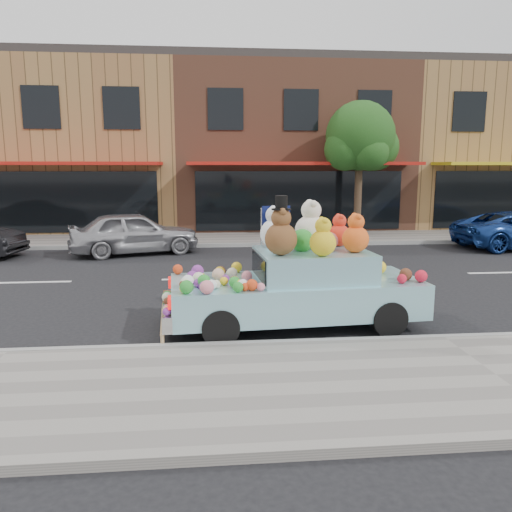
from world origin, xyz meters
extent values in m
plane|color=black|center=(0.00, 0.00, 0.00)|extent=(120.00, 120.00, 0.00)
cube|color=gray|center=(0.00, -6.50, 0.06)|extent=(60.00, 3.00, 0.12)
cube|color=gray|center=(0.00, 6.50, 0.06)|extent=(60.00, 3.00, 0.12)
cube|color=gray|center=(0.00, -5.00, 0.07)|extent=(60.00, 0.12, 0.13)
cube|color=gray|center=(0.00, 5.00, 0.07)|extent=(60.00, 0.12, 0.13)
cube|color=olive|center=(-10.00, 12.00, 3.50)|extent=(10.00, 8.00, 7.00)
cube|color=#332D2B|center=(-10.00, 12.00, 7.15)|extent=(10.00, 8.00, 0.30)
cube|color=black|center=(-10.00, 7.98, 1.40)|extent=(8.50, 0.06, 2.40)
cube|color=#B41910|center=(-10.00, 7.10, 2.90)|extent=(9.00, 1.80, 0.12)
cube|color=black|center=(-10.00, 7.98, 5.00)|extent=(1.40, 0.06, 1.60)
cube|color=black|center=(-7.00, 7.98, 5.00)|extent=(1.40, 0.06, 1.60)
cube|color=brown|center=(0.00, 12.00, 3.50)|extent=(10.00, 8.00, 7.00)
cube|color=#332D2B|center=(0.00, 12.00, 7.15)|extent=(10.00, 8.00, 0.30)
cube|color=black|center=(0.00, 7.98, 1.40)|extent=(8.50, 0.06, 2.40)
cube|color=#B41910|center=(0.00, 7.10, 2.90)|extent=(9.00, 1.80, 0.12)
cube|color=black|center=(-3.00, 7.98, 5.00)|extent=(1.40, 0.06, 1.60)
cube|color=black|center=(0.00, 7.98, 5.00)|extent=(1.40, 0.06, 1.60)
cube|color=black|center=(3.00, 7.98, 5.00)|extent=(1.40, 0.06, 1.60)
cube|color=olive|center=(10.00, 12.00, 3.50)|extent=(10.00, 8.00, 7.00)
cube|color=#332D2B|center=(10.00, 12.00, 7.15)|extent=(10.00, 8.00, 0.30)
cube|color=black|center=(7.00, 7.98, 5.00)|extent=(1.40, 0.06, 1.60)
cylinder|color=#38281C|center=(2.00, 6.50, 1.60)|extent=(0.28, 0.28, 3.20)
sphere|color=#193F12|center=(2.00, 6.50, 3.92)|extent=(2.60, 2.60, 2.60)
sphere|color=#193F12|center=(2.70, 6.80, 3.52)|extent=(1.80, 1.80, 1.80)
sphere|color=#193F12|center=(1.40, 6.30, 3.42)|extent=(1.60, 1.60, 1.60)
sphere|color=#193F12|center=(2.20, 5.90, 3.32)|extent=(1.40, 1.40, 1.40)
sphere|color=#193F12|center=(1.70, 7.10, 3.62)|extent=(1.60, 1.60, 1.60)
imported|color=#A7A6AB|center=(-6.11, 3.87, 0.69)|extent=(4.35, 2.71, 1.38)
cylinder|color=black|center=(-0.75, -4.59, 0.30)|extent=(0.61, 0.24, 0.60)
cylinder|color=black|center=(-0.86, -3.04, 0.30)|extent=(0.61, 0.24, 0.60)
cylinder|color=black|center=(-3.54, -4.80, 0.30)|extent=(0.61, 0.24, 0.60)
cylinder|color=black|center=(-3.66, -3.24, 0.30)|extent=(0.61, 0.24, 0.60)
cube|color=#90CBD7|center=(-2.20, -3.92, 0.55)|extent=(4.41, 2.01, 0.60)
cube|color=#90CBD7|center=(-1.90, -3.90, 1.10)|extent=(2.00, 1.63, 0.50)
cube|color=silver|center=(-4.42, -4.08, 0.40)|extent=(0.29, 1.79, 0.26)
cube|color=red|center=(-4.32, -4.75, 0.72)|extent=(0.08, 0.28, 0.16)
cube|color=red|center=(-4.42, -3.40, 0.72)|extent=(0.08, 0.28, 0.16)
cube|color=black|center=(-2.85, -3.97, 1.10)|extent=(0.13, 1.30, 0.40)
sphere|color=brown|center=(-2.53, -4.29, 1.62)|extent=(0.54, 0.54, 0.54)
sphere|color=brown|center=(-2.53, -4.29, 1.96)|extent=(0.33, 0.33, 0.33)
sphere|color=brown|center=(-2.53, -4.41, 2.07)|extent=(0.13, 0.13, 0.13)
sphere|color=brown|center=(-2.53, -4.18, 2.07)|extent=(0.13, 0.13, 0.13)
cylinder|color=black|center=(-2.53, -4.29, 2.11)|extent=(0.32, 0.32, 0.02)
cylinder|color=black|center=(-2.53, -4.29, 2.22)|extent=(0.20, 0.20, 0.22)
sphere|color=beige|center=(-1.88, -3.54, 1.64)|extent=(0.59, 0.59, 0.59)
sphere|color=beige|center=(-1.88, -3.54, 2.02)|extent=(0.36, 0.36, 0.36)
sphere|color=beige|center=(-1.88, -3.67, 2.14)|extent=(0.14, 0.14, 0.14)
sphere|color=beige|center=(-1.88, -3.42, 2.14)|extent=(0.14, 0.14, 0.14)
sphere|color=#EA4F16|center=(-1.23, -4.15, 1.58)|extent=(0.46, 0.46, 0.46)
sphere|color=#EA4F16|center=(-1.23, -4.15, 1.87)|extent=(0.28, 0.28, 0.28)
sphere|color=#EA4F16|center=(-1.23, -4.25, 1.96)|extent=(0.11, 0.11, 0.11)
sphere|color=#EA4F16|center=(-1.23, -4.05, 1.96)|extent=(0.11, 0.11, 0.11)
sphere|color=red|center=(-1.33, -3.45, 1.55)|extent=(0.40, 0.40, 0.40)
sphere|color=red|center=(-1.33, -3.45, 1.81)|extent=(0.25, 0.25, 0.25)
sphere|color=red|center=(-1.33, -3.54, 1.89)|extent=(0.10, 0.10, 0.10)
sphere|color=red|center=(-1.33, -3.37, 1.89)|extent=(0.10, 0.10, 0.10)
sphere|color=white|center=(-2.54, -3.49, 1.60)|extent=(0.51, 0.51, 0.51)
sphere|color=white|center=(-2.54, -3.49, 1.93)|extent=(0.32, 0.32, 0.32)
sphere|color=white|center=(-2.54, -3.60, 2.04)|extent=(0.12, 0.12, 0.12)
sphere|color=white|center=(-2.54, -3.38, 2.04)|extent=(0.12, 0.12, 0.12)
sphere|color=gold|center=(-1.86, -4.44, 1.57)|extent=(0.43, 0.43, 0.43)
sphere|color=gold|center=(-1.86, -4.44, 1.85)|extent=(0.27, 0.27, 0.27)
sphere|color=gold|center=(-1.86, -4.54, 1.93)|extent=(0.10, 0.10, 0.10)
sphere|color=gold|center=(-1.86, -4.35, 1.93)|extent=(0.10, 0.10, 0.10)
sphere|color=#248428|center=(-2.10, -3.91, 1.53)|extent=(0.40, 0.40, 0.40)
sphere|color=#DA6D78|center=(-1.61, -3.82, 1.50)|extent=(0.32, 0.32, 0.32)
sphere|color=white|center=(-3.67, -4.53, 0.93)|extent=(0.16, 0.16, 0.16)
sphere|color=#DA6D78|center=(-3.74, -4.81, 0.96)|extent=(0.22, 0.22, 0.22)
sphere|color=#EFAC1A|center=(-4.05, -4.37, 0.92)|extent=(0.15, 0.15, 0.15)
sphere|color=#EFAC1A|center=(-3.47, -4.24, 0.92)|extent=(0.14, 0.14, 0.14)
sphere|color=#EFAC1A|center=(-3.83, -3.94, 0.92)|extent=(0.14, 0.14, 0.14)
sphere|color=red|center=(-3.30, -4.35, 0.94)|extent=(0.17, 0.17, 0.17)
sphere|color=red|center=(-3.91, -3.88, 0.93)|extent=(0.15, 0.15, 0.15)
sphere|color=#248428|center=(-3.30, -4.44, 0.94)|extent=(0.19, 0.19, 0.19)
sphere|color=#248428|center=(-3.79, -4.39, 0.96)|extent=(0.22, 0.22, 0.22)
sphere|color=#EFAC1A|center=(-4.10, -4.70, 0.92)|extent=(0.15, 0.15, 0.15)
sphere|color=#522917|center=(-4.12, -4.44, 0.92)|extent=(0.14, 0.14, 0.14)
sphere|color=#EFAC1A|center=(-3.52, -3.62, 0.94)|extent=(0.19, 0.19, 0.19)
sphere|color=beige|center=(-4.10, -4.41, 0.94)|extent=(0.17, 0.17, 0.17)
sphere|color=#732A82|center=(-3.91, -3.58, 0.96)|extent=(0.22, 0.22, 0.22)
sphere|color=red|center=(-3.15, -4.67, 0.92)|extent=(0.13, 0.13, 0.13)
sphere|color=beige|center=(-3.88, -4.14, 0.95)|extent=(0.21, 0.21, 0.21)
sphere|color=#DA6D78|center=(-3.07, -3.99, 0.94)|extent=(0.18, 0.18, 0.18)
sphere|color=white|center=(-4.05, -4.34, 0.95)|extent=(0.21, 0.21, 0.21)
sphere|color=#732A82|center=(-3.43, -4.05, 0.92)|extent=(0.14, 0.14, 0.14)
sphere|color=#248428|center=(-4.04, -4.34, 0.94)|extent=(0.17, 0.17, 0.17)
sphere|color=white|center=(-4.04, -4.41, 0.92)|extent=(0.13, 0.13, 0.13)
sphere|color=#732A82|center=(-3.78, -4.72, 0.94)|extent=(0.19, 0.19, 0.19)
sphere|color=#732A82|center=(-3.89, -4.37, 0.92)|extent=(0.15, 0.15, 0.15)
sphere|color=#DA6D78|center=(-2.90, -4.70, 0.92)|extent=(0.13, 0.13, 0.13)
sphere|color=#522917|center=(-3.51, -3.58, 0.95)|extent=(0.19, 0.19, 0.19)
sphere|color=#248428|center=(-3.26, -4.74, 0.93)|extent=(0.17, 0.17, 0.17)
sphere|color=#EFAC1A|center=(-3.20, -3.26, 0.95)|extent=(0.20, 0.20, 0.20)
sphere|color=#732A82|center=(-3.99, -4.01, 0.95)|extent=(0.20, 0.20, 0.20)
sphere|color=#248428|center=(-4.06, -4.76, 0.96)|extent=(0.22, 0.22, 0.22)
sphere|color=beige|center=(-3.60, -4.46, 0.92)|extent=(0.14, 0.14, 0.14)
sphere|color=red|center=(-4.28, -3.32, 0.94)|extent=(0.18, 0.18, 0.18)
sphere|color=white|center=(-3.17, -4.59, 0.94)|extent=(0.17, 0.17, 0.17)
sphere|color=red|center=(-3.04, -4.66, 0.94)|extent=(0.19, 0.19, 0.19)
sphere|color=beige|center=(-3.31, -3.75, 0.95)|extent=(0.19, 0.19, 0.19)
sphere|color=#EFAC1A|center=(-3.26, -4.45, 0.93)|extent=(0.16, 0.16, 0.16)
sphere|color=#D8A88C|center=(-3.55, -3.97, 0.97)|extent=(0.22, 0.22, 0.22)
sphere|color=#EFAC1A|center=(-4.36, -4.81, 0.60)|extent=(0.14, 0.14, 0.14)
sphere|color=#732A82|center=(-4.36, -4.83, 0.60)|extent=(0.14, 0.14, 0.14)
sphere|color=beige|center=(-4.42, -4.07, 0.62)|extent=(0.18, 0.18, 0.18)
sphere|color=beige|center=(-4.37, -4.78, 0.60)|extent=(0.14, 0.14, 0.14)
sphere|color=#DA6D78|center=(-4.38, -4.63, 0.59)|extent=(0.12, 0.12, 0.12)
sphere|color=#248428|center=(-4.37, -4.75, 0.60)|extent=(0.13, 0.13, 0.13)
sphere|color=#248428|center=(-4.43, -3.88, 0.60)|extent=(0.15, 0.15, 0.15)
sphere|color=#248428|center=(-4.43, -3.96, 0.61)|extent=(0.17, 0.17, 0.17)
sphere|color=#522917|center=(-4.41, -4.21, 0.59)|extent=(0.12, 0.12, 0.12)
sphere|color=#EFAC1A|center=(-0.82, -3.69, 0.97)|extent=(0.24, 0.24, 0.24)
sphere|color=red|center=(-0.54, -3.15, 0.97)|extent=(0.24, 0.24, 0.24)
sphere|color=#EFAC1A|center=(-0.81, -3.20, 0.98)|extent=(0.25, 0.25, 0.25)
sphere|color=#522917|center=(-0.34, -4.19, 0.96)|extent=(0.22, 0.22, 0.22)
sphere|color=red|center=(-0.49, -4.40, 0.93)|extent=(0.16, 0.16, 0.16)
sphere|color=red|center=(-0.12, -4.33, 0.95)|extent=(0.21, 0.21, 0.21)
sphere|color=#EFAC1A|center=(-0.59, -3.59, 0.97)|extent=(0.23, 0.23, 0.23)
cylinder|color=#997A54|center=(-4.44, -4.93, 0.17)|extent=(0.06, 0.06, 0.17)
sphere|color=#997A54|center=(-4.44, -4.93, 0.26)|extent=(0.07, 0.07, 0.07)
cylinder|color=#997A54|center=(-4.44, -4.84, 0.17)|extent=(0.06, 0.06, 0.17)
sphere|color=#997A54|center=(-4.44, -4.84, 0.26)|extent=(0.07, 0.07, 0.07)
cylinder|color=#997A54|center=(-4.45, -4.74, 0.17)|extent=(0.06, 0.06, 0.17)
sphere|color=#997A54|center=(-4.45, -4.74, 0.26)|extent=(0.07, 0.07, 0.07)
cylinder|color=#997A54|center=(-4.46, -4.65, 0.17)|extent=(0.06, 0.06, 0.17)
sphere|color=#997A54|center=(-4.46, -4.65, 0.26)|extent=(0.07, 0.07, 0.07)
cylinder|color=#997A54|center=(-4.46, -4.56, 0.17)|extent=(0.06, 0.06, 0.17)
sphere|color=#997A54|center=(-4.46, -4.56, 0.26)|extent=(0.07, 0.07, 0.07)
cylinder|color=#997A54|center=(-4.47, -4.46, 0.17)|extent=(0.06, 0.06, 0.17)
sphere|color=#997A54|center=(-4.47, -4.46, 0.26)|extent=(0.07, 0.07, 0.07)
cylinder|color=#997A54|center=(-4.48, -4.37, 0.17)|extent=(0.06, 0.06, 0.17)
sphere|color=#997A54|center=(-4.48, -4.37, 0.26)|extent=(0.07, 0.07, 0.07)
cylinder|color=#997A54|center=(-4.48, -4.27, 0.17)|extent=(0.06, 0.06, 0.17)
sphere|color=#997A54|center=(-4.48, -4.27, 0.26)|extent=(0.07, 0.07, 0.07)
cylinder|color=#997A54|center=(-4.49, -4.18, 0.17)|extent=(0.06, 0.06, 0.17)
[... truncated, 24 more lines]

